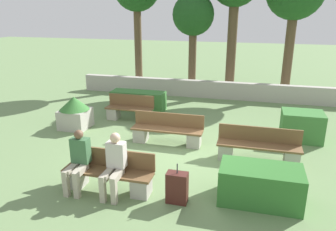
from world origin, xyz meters
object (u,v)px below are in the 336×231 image
at_px(bench_right_side, 130,111).
at_px(planter_corner_left, 75,112).
at_px(person_seated_man, 114,162).
at_px(suitcase, 177,188).
at_px(bench_back, 167,132).
at_px(bench_front, 109,175).
at_px(tree_center_left, 193,17).
at_px(bench_left_side, 258,148).
at_px(person_seated_woman, 78,158).

height_order(bench_right_side, planter_corner_left, planter_corner_left).
bearing_deg(bench_right_side, person_seated_man, -69.31).
relative_size(person_seated_man, suitcase, 1.57).
bearing_deg(bench_back, bench_front, -91.82).
bearing_deg(bench_right_side, bench_front, -71.30).
distance_m(bench_right_side, bench_back, 2.43).
distance_m(bench_front, tree_center_left, 9.17).
relative_size(bench_right_side, planter_corner_left, 1.59).
bearing_deg(bench_front, bench_right_side, 105.58).
relative_size(bench_front, bench_right_side, 1.19).
relative_size(bench_front, bench_left_side, 0.94).
bearing_deg(planter_corner_left, bench_front, -50.69).
height_order(bench_left_side, tree_center_left, tree_center_left).
distance_m(bench_right_side, person_seated_man, 4.77).
relative_size(person_seated_man, planter_corner_left, 1.28).
relative_size(bench_front, suitcase, 2.31).
xyz_separation_m(person_seated_man, planter_corner_left, (-2.83, 3.35, -0.19)).
distance_m(bench_front, bench_left_side, 3.79).
bearing_deg(person_seated_man, suitcase, 1.26).
bearing_deg(person_seated_woman, bench_back, 68.14).
distance_m(suitcase, tree_center_left, 9.38).
height_order(person_seated_man, suitcase, person_seated_man).
distance_m(bench_front, bench_right_side, 4.56).
distance_m(planter_corner_left, tree_center_left, 6.72).
xyz_separation_m(bench_front, suitcase, (1.52, -0.11, -0.00)).
bearing_deg(planter_corner_left, person_seated_woman, -58.90).
bearing_deg(suitcase, tree_center_left, 99.00).
bearing_deg(person_seated_man, bench_right_side, 107.57).
xyz_separation_m(planter_corner_left, tree_center_left, (2.75, 5.47, 2.77)).
distance_m(person_seated_man, person_seated_woman, 0.82).
bearing_deg(suitcase, bench_front, 175.78).
bearing_deg(bench_right_side, bench_left_side, -23.66).
bearing_deg(bench_right_side, bench_back, -39.65).
relative_size(person_seated_woman, tree_center_left, 0.30).
bearing_deg(planter_corner_left, tree_center_left, 63.31).
xyz_separation_m(bench_front, planter_corner_left, (-2.62, 3.20, 0.21)).
bearing_deg(tree_center_left, planter_corner_left, -116.69).
relative_size(bench_right_side, person_seated_man, 1.24).
distance_m(bench_back, tree_center_left, 6.64).
bearing_deg(bench_right_side, planter_corner_left, -136.51).
bearing_deg(bench_front, bench_left_side, 35.99).
relative_size(bench_back, planter_corner_left, 1.97).
xyz_separation_m(bench_front, bench_back, (0.56, 2.75, 0.00)).
xyz_separation_m(bench_back, planter_corner_left, (-3.18, 0.46, 0.21)).
xyz_separation_m(bench_left_side, suitcase, (-1.55, -2.34, -0.01)).
height_order(bench_right_side, person_seated_woman, person_seated_woman).
height_order(bench_front, person_seated_woman, person_seated_woman).
bearing_deg(bench_right_side, person_seated_woman, -79.09).
relative_size(bench_front, planter_corner_left, 1.88).
bearing_deg(bench_front, person_seated_woman, -166.66).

